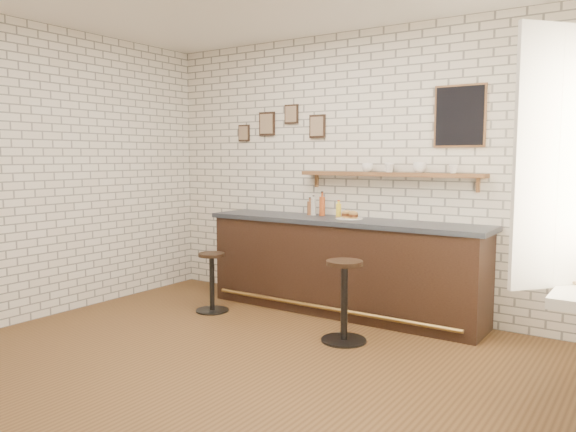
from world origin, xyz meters
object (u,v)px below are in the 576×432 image
bar_counter (342,266)px  condiment_bottle_yellow (339,210)px  bitters_bottle_brown (310,208)px  bitters_bottle_amber (322,206)px  bar_stool_right (344,298)px  bitters_bottle_white (313,207)px  bar_stool_left (212,280)px  book_lower (576,280)px  shelf_cup_a (367,168)px  shelf_cup_b (389,168)px  shelf_cup_d (453,169)px  sandwich_plate (349,218)px  shelf_cup_c (420,167)px  ciabatta_sandwich (350,214)px

bar_counter → condiment_bottle_yellow: bearing=131.4°
bitters_bottle_brown → condiment_bottle_yellow: bitters_bottle_brown is taller
bitters_bottle_amber → bar_stool_right: size_ratio=0.37×
bitters_bottle_white → bar_stool_left: (-0.73, -0.88, -0.76)m
bitters_bottle_amber → book_lower: size_ratio=1.24×
shelf_cup_a → shelf_cup_b: size_ratio=1.12×
bitters_bottle_white → shelf_cup_d: bearing=2.0°
shelf_cup_b → book_lower: 2.71m
sandwich_plate → bitters_bottle_amber: bitters_bottle_amber is taller
bar_stool_left → shelf_cup_c: 2.47m
bitters_bottle_brown → shelf_cup_c: shelf_cup_c is taller
ciabatta_sandwich → shelf_cup_b: shelf_cup_b is taller
bar_counter → bitters_bottle_brown: (-0.50, 0.15, 0.58)m
sandwich_plate → bitters_bottle_brown: (-0.56, 0.12, 0.07)m
bar_counter → condiment_bottle_yellow: 0.61m
shelf_cup_c → shelf_cup_d: shelf_cup_c is taller
sandwich_plate → bar_stool_left: size_ratio=0.44×
bitters_bottle_brown → bar_stool_right: size_ratio=0.27×
shelf_cup_b → bitters_bottle_amber: bearing=150.4°
bitters_bottle_brown → bar_stool_left: bitters_bottle_brown is taller
bitters_bottle_white → condiment_bottle_yellow: size_ratio=1.21×
shelf_cup_d → shelf_cup_c: bearing=167.4°
bitters_bottle_amber → shelf_cup_b: bearing=4.0°
bar_stool_left → bar_stool_right: size_ratio=0.86×
bar_counter → sandwich_plate: (0.06, 0.03, 0.51)m
bar_counter → shelf_cup_d: shelf_cup_d is taller
bitters_bottle_white → bar_stool_left: size_ratio=0.35×
bar_counter → sandwich_plate: 0.51m
shelf_cup_c → ciabatta_sandwich: bearing=95.5°
bitters_bottle_brown → bar_stool_left: size_ratio=0.31×
shelf_cup_a → shelf_cup_b: shelf_cup_b is taller
bitters_bottle_white → bar_stool_right: bearing=-46.5°
ciabatta_sandwich → shelf_cup_c: size_ratio=1.71×
ciabatta_sandwich → bitters_bottle_white: 0.54m
bitters_bottle_brown → shelf_cup_d: bearing=2.0°
ciabatta_sandwich → shelf_cup_b: bearing=25.4°
condiment_bottle_yellow → shelf_cup_c: shelf_cup_c is taller
bar_stool_right → shelf_cup_c: 1.57m
bar_counter → bitters_bottle_white: bitters_bottle_white is taller
shelf_cup_c → bitters_bottle_brown: bearing=84.0°
bitters_bottle_brown → condiment_bottle_yellow: bearing=0.0°
ciabatta_sandwich → book_lower: (2.32, -1.59, -0.12)m
condiment_bottle_yellow → bar_stool_right: condiment_bottle_yellow is taller
bitters_bottle_amber → shelf_cup_d: 1.49m
bar_counter → bitters_bottle_white: 0.76m
ciabatta_sandwich → bar_stool_right: ciabatta_sandwich is taller
sandwich_plate → shelf_cup_a: shelf_cup_a is taller
bitters_bottle_brown → book_lower: size_ratio=0.91×
bar_counter → ciabatta_sandwich: (0.07, 0.03, 0.55)m
bar_stool_right → shelf_cup_a: bearing=105.7°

